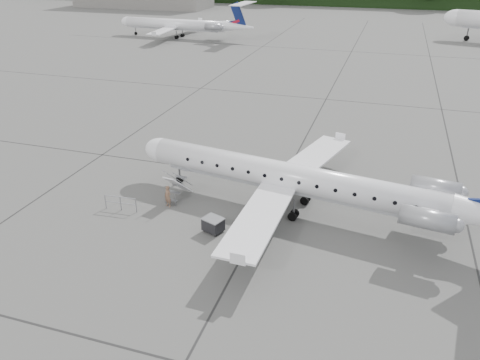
% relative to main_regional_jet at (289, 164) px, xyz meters
% --- Properties ---
extents(ground, '(320.00, 320.00, 0.00)m').
position_rel_main_regional_jet_xyz_m(ground, '(2.38, -3.64, -3.24)').
color(ground, '#5E5E5C').
rests_on(ground, ground).
extents(main_regional_jet, '(27.69, 21.77, 6.47)m').
position_rel_main_regional_jet_xyz_m(main_regional_jet, '(0.00, 0.00, 0.00)').
color(main_regional_jet, white).
rests_on(main_regional_jet, ground).
extents(airstair, '(1.18, 2.35, 2.03)m').
position_rel_main_regional_jet_xyz_m(airstair, '(-7.47, -0.96, -2.22)').
color(airstair, white).
rests_on(airstair, ground).
extents(passenger, '(0.65, 0.55, 1.50)m').
position_rel_main_regional_jet_xyz_m(passenger, '(-7.67, -2.22, -2.48)').
color(passenger, '#856049').
rests_on(passenger, ground).
extents(safety_railing, '(2.20, 0.24, 1.00)m').
position_rel_main_regional_jet_xyz_m(safety_railing, '(-10.42, -3.67, -2.74)').
color(safety_railing, gray).
rests_on(safety_railing, ground).
extents(baggage_cart, '(1.40, 1.27, 0.99)m').
position_rel_main_regional_jet_xyz_m(baggage_cart, '(-3.66, -4.26, -2.74)').
color(baggage_cart, black).
rests_on(baggage_cart, ground).
extents(bg_regional_left, '(27.58, 20.50, 6.99)m').
position_rel_main_regional_jet_xyz_m(bg_regional_left, '(-35.73, 59.61, 0.26)').
color(bg_regional_left, white).
rests_on(bg_regional_left, ground).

